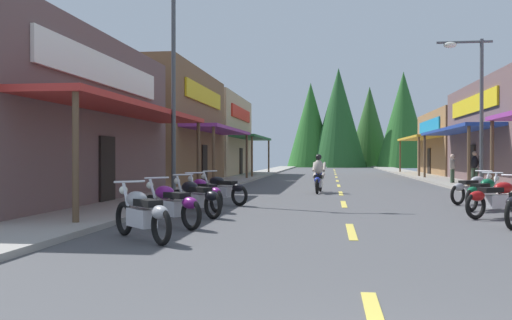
{
  "coord_description": "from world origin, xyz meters",
  "views": [
    {
      "loc": [
        -0.41,
        -2.94,
        1.49
      ],
      "look_at": [
        -3.52,
        20.28,
        1.33
      ],
      "focal_mm": 39.09,
      "sensor_mm": 36.0,
      "label": 1
    }
  ],
  "objects_px": {
    "motorcycle_parked_right_4": "(484,192)",
    "pedestrian_by_shop": "(452,167)",
    "streetlamp_left": "(182,64)",
    "rider_cruising_lead": "(319,177)",
    "motorcycle_parked_left_4": "(222,189)",
    "motorcycle_parked_left_3": "(204,193)",
    "pedestrian_waiting": "(475,165)",
    "streetlamp_right": "(473,93)",
    "motorcycle_parked_left_0": "(142,213)",
    "motorcycle_parked_right_3": "(497,198)",
    "motorcycle_parked_left_2": "(195,197)",
    "motorcycle_parked_right_5": "(473,188)",
    "motorcycle_parked_left_1": "(171,204)"
  },
  "relations": [
    {
      "from": "motorcycle_parked_left_3",
      "to": "pedestrian_by_shop",
      "type": "bearing_deg",
      "value": -73.11
    },
    {
      "from": "motorcycle_parked_right_3",
      "to": "motorcycle_parked_left_2",
      "type": "xyz_separation_m",
      "value": [
        -7.27,
        -0.71,
        0.0
      ]
    },
    {
      "from": "streetlamp_left",
      "to": "motorcycle_parked_right_5",
      "type": "bearing_deg",
      "value": 4.58
    },
    {
      "from": "motorcycle_parked_right_5",
      "to": "motorcycle_parked_left_0",
      "type": "distance_m",
      "value": 11.5
    },
    {
      "from": "streetlamp_left",
      "to": "pedestrian_waiting",
      "type": "height_order",
      "value": "streetlamp_left"
    },
    {
      "from": "streetlamp_left",
      "to": "motorcycle_parked_left_4",
      "type": "height_order",
      "value": "streetlamp_left"
    },
    {
      "from": "motorcycle_parked_right_3",
      "to": "motorcycle_parked_left_3",
      "type": "distance_m",
      "value": 7.45
    },
    {
      "from": "motorcycle_parked_left_0",
      "to": "rider_cruising_lead",
      "type": "height_order",
      "value": "rider_cruising_lead"
    },
    {
      "from": "streetlamp_left",
      "to": "streetlamp_right",
      "type": "bearing_deg",
      "value": 27.14
    },
    {
      "from": "streetlamp_right",
      "to": "motorcycle_parked_left_3",
      "type": "bearing_deg",
      "value": -139.28
    },
    {
      "from": "rider_cruising_lead",
      "to": "motorcycle_parked_right_4",
      "type": "bearing_deg",
      "value": -140.73
    },
    {
      "from": "motorcycle_parked_left_0",
      "to": "motorcycle_parked_right_4",
      "type": "bearing_deg",
      "value": -93.13
    },
    {
      "from": "streetlamp_left",
      "to": "streetlamp_right",
      "type": "height_order",
      "value": "streetlamp_left"
    },
    {
      "from": "motorcycle_parked_left_0",
      "to": "pedestrian_by_shop",
      "type": "height_order",
      "value": "pedestrian_by_shop"
    },
    {
      "from": "motorcycle_parked_left_0",
      "to": "motorcycle_parked_left_4",
      "type": "bearing_deg",
      "value": -44.59
    },
    {
      "from": "motorcycle_parked_left_4",
      "to": "pedestrian_waiting",
      "type": "relative_size",
      "value": 1.05
    },
    {
      "from": "motorcycle_parked_left_3",
      "to": "motorcycle_parked_left_4",
      "type": "xyz_separation_m",
      "value": [
        0.14,
        1.91,
        0.0
      ]
    },
    {
      "from": "streetlamp_right",
      "to": "rider_cruising_lead",
      "type": "distance_m",
      "value": 6.79
    },
    {
      "from": "motorcycle_parked_right_4",
      "to": "motorcycle_parked_left_0",
      "type": "xyz_separation_m",
      "value": [
        -7.5,
        -6.63,
        0.0
      ]
    },
    {
      "from": "motorcycle_parked_left_2",
      "to": "motorcycle_parked_left_4",
      "type": "xyz_separation_m",
      "value": [
        0.0,
        3.4,
        0.0
      ]
    },
    {
      "from": "motorcycle_parked_right_4",
      "to": "pedestrian_by_shop",
      "type": "distance_m",
      "value": 13.8
    },
    {
      "from": "motorcycle_parked_left_3",
      "to": "motorcycle_parked_left_0",
      "type": "bearing_deg",
      "value": 141.33
    },
    {
      "from": "streetlamp_right",
      "to": "motorcycle_parked_right_3",
      "type": "relative_size",
      "value": 3.31
    },
    {
      "from": "motorcycle_parked_right_3",
      "to": "pedestrian_by_shop",
      "type": "relative_size",
      "value": 1.14
    },
    {
      "from": "motorcycle_parked_right_4",
      "to": "motorcycle_parked_left_0",
      "type": "relative_size",
      "value": 1.08
    },
    {
      "from": "motorcycle_parked_right_3",
      "to": "pedestrian_by_shop",
      "type": "distance_m",
      "value": 15.83
    },
    {
      "from": "streetlamp_left",
      "to": "rider_cruising_lead",
      "type": "bearing_deg",
      "value": 51.72
    },
    {
      "from": "rider_cruising_lead",
      "to": "pedestrian_waiting",
      "type": "bearing_deg",
      "value": -44.55
    },
    {
      "from": "streetlamp_right",
      "to": "motorcycle_parked_left_0",
      "type": "bearing_deg",
      "value": -123.9
    },
    {
      "from": "rider_cruising_lead",
      "to": "pedestrian_waiting",
      "type": "height_order",
      "value": "pedestrian_waiting"
    },
    {
      "from": "motorcycle_parked_right_4",
      "to": "rider_cruising_lead",
      "type": "relative_size",
      "value": 0.8
    },
    {
      "from": "streetlamp_left",
      "to": "pedestrian_waiting",
      "type": "xyz_separation_m",
      "value": [
        11.96,
        12.25,
        -3.42
      ]
    },
    {
      "from": "motorcycle_parked_right_4",
      "to": "motorcycle_parked_left_2",
      "type": "relative_size",
      "value": 1.03
    },
    {
      "from": "pedestrian_by_shop",
      "to": "streetlamp_left",
      "type": "bearing_deg",
      "value": 81.98
    },
    {
      "from": "motorcycle_parked_right_3",
      "to": "motorcycle_parked_left_1",
      "type": "xyz_separation_m",
      "value": [
        -7.3,
        -2.75,
        0.0
      ]
    },
    {
      "from": "motorcycle_parked_left_0",
      "to": "pedestrian_waiting",
      "type": "relative_size",
      "value": 0.91
    },
    {
      "from": "motorcycle_parked_right_4",
      "to": "motorcycle_parked_left_2",
      "type": "bearing_deg",
      "value": 149.27
    },
    {
      "from": "motorcycle_parked_left_4",
      "to": "pedestrian_by_shop",
      "type": "relative_size",
      "value": 1.16
    },
    {
      "from": "motorcycle_parked_left_0",
      "to": "motorcycle_parked_left_3",
      "type": "bearing_deg",
      "value": -43.12
    },
    {
      "from": "streetlamp_right",
      "to": "motorcycle_parked_left_1",
      "type": "relative_size",
      "value": 3.51
    },
    {
      "from": "streetlamp_left",
      "to": "pedestrian_by_shop",
      "type": "distance_m",
      "value": 16.91
    },
    {
      "from": "motorcycle_parked_left_0",
      "to": "streetlamp_right",
      "type": "bearing_deg",
      "value": -78.5
    },
    {
      "from": "motorcycle_parked_left_0",
      "to": "motorcycle_parked_left_2",
      "type": "bearing_deg",
      "value": -44.54
    },
    {
      "from": "pedestrian_by_shop",
      "to": "rider_cruising_lead",
      "type": "bearing_deg",
      "value": 79.91
    },
    {
      "from": "streetlamp_right",
      "to": "motorcycle_parked_left_3",
      "type": "distance_m",
      "value": 12.24
    },
    {
      "from": "streetlamp_left",
      "to": "motorcycle_parked_left_3",
      "type": "distance_m",
      "value": 4.81
    },
    {
      "from": "streetlamp_left",
      "to": "pedestrian_by_shop",
      "type": "height_order",
      "value": "streetlamp_left"
    },
    {
      "from": "motorcycle_parked_right_4",
      "to": "motorcycle_parked_left_2",
      "type": "height_order",
      "value": "same"
    },
    {
      "from": "motorcycle_parked_right_4",
      "to": "motorcycle_parked_left_1",
      "type": "height_order",
      "value": "same"
    },
    {
      "from": "motorcycle_parked_right_3",
      "to": "motorcycle_parked_left_4",
      "type": "height_order",
      "value": "same"
    }
  ]
}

